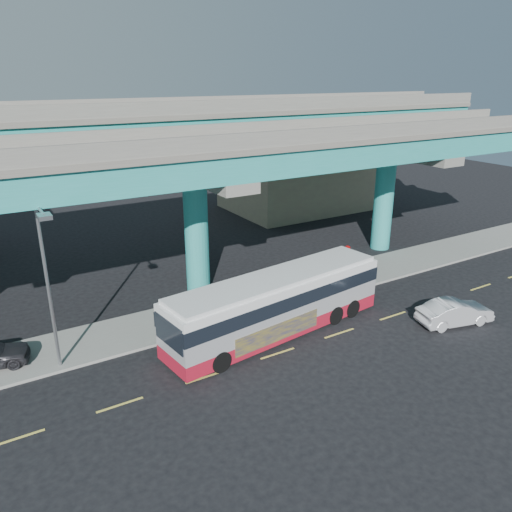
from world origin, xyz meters
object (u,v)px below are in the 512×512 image
street_lamp (47,266)px  stop_sign (346,257)px  sedan (455,312)px  transit_bus (277,302)px

street_lamp → stop_sign: street_lamp is taller
sedan → street_lamp: bearing=86.3°
transit_bus → stop_sign: size_ratio=4.65×
sedan → street_lamp: street_lamp is taller
street_lamp → transit_bus: bearing=-10.0°
stop_sign → transit_bus: bearing=-150.3°
transit_bus → street_lamp: street_lamp is taller
sedan → stop_sign: 7.37m
transit_bus → street_lamp: (-10.73, 1.89, 3.58)m
transit_bus → sedan: bearing=-32.5°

